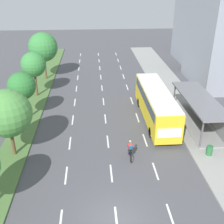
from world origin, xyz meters
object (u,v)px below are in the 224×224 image
(cyclist, at_px, (130,150))
(median_tree_fifth, at_px, (43,47))
(bus, at_px, (156,102))
(median_tree_second, at_px, (7,113))
(trash_bin, at_px, (209,150))
(median_tree_fourth, at_px, (33,65))
(bus_shelter, at_px, (201,108))
(median_tree_third, at_px, (22,86))

(cyclist, distance_m, median_tree_fifth, 23.30)
(bus, relative_size, median_tree_second, 1.93)
(median_tree_second, distance_m, trash_bin, 16.94)
(median_tree_fourth, xyz_separation_m, median_tree_fifth, (0.24, 6.52, 0.61))
(cyclist, xyz_separation_m, median_tree_fifth, (-9.85, 20.73, 3.99))
(cyclist, height_order, median_tree_fourth, median_tree_fourth)
(bus_shelter, xyz_separation_m, cyclist, (-7.82, -5.29, -1.08))
(cyclist, height_order, trash_bin, cyclist)
(median_tree_fourth, distance_m, median_tree_fifth, 6.55)
(median_tree_fourth, height_order, trash_bin, median_tree_fourth)
(bus_shelter, distance_m, cyclist, 9.50)
(median_tree_third, distance_m, median_tree_fourth, 6.52)
(cyclist, height_order, median_tree_second, median_tree_second)
(bus, bearing_deg, median_tree_fourth, 151.23)
(cyclist, bearing_deg, median_tree_fifth, 115.41)
(trash_bin, bearing_deg, cyclist, 178.48)
(median_tree_third, height_order, trash_bin, median_tree_third)
(median_tree_third, bearing_deg, median_tree_fourth, 89.64)
(median_tree_second, bearing_deg, median_tree_third, 92.95)
(bus, bearing_deg, cyclist, -117.74)
(median_tree_fifth, bearing_deg, bus, -46.27)
(bus_shelter, distance_m, trash_bin, 5.72)
(bus_shelter, bearing_deg, cyclist, -145.93)
(cyclist, xyz_separation_m, median_tree_fourth, (-10.09, 14.22, 3.37))
(median_tree_third, xyz_separation_m, trash_bin, (16.87, -7.88, -3.26))
(median_tree_second, height_order, trash_bin, median_tree_second)
(bus, distance_m, median_tree_second, 14.57)
(bus_shelter, relative_size, trash_bin, 11.25)
(median_tree_third, bearing_deg, median_tree_second, -87.05)
(median_tree_fifth, distance_m, trash_bin, 27.02)
(bus_shelter, xyz_separation_m, median_tree_fifth, (-17.67, 15.44, 2.91))
(median_tree_second, distance_m, median_tree_fifth, 19.56)
(median_tree_fourth, distance_m, trash_bin, 22.43)
(median_tree_second, relative_size, median_tree_third, 1.13)
(median_tree_second, height_order, median_tree_fourth, median_tree_second)
(cyclist, distance_m, median_tree_third, 13.08)
(bus, height_order, median_tree_fifth, median_tree_fifth)
(cyclist, distance_m, trash_bin, 6.75)
(bus, xyz_separation_m, median_tree_second, (-13.33, -5.55, 1.94))
(bus, xyz_separation_m, trash_bin, (3.20, -6.91, -1.49))
(bus, height_order, median_tree_second, median_tree_second)
(bus_shelter, relative_size, bus, 0.85)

